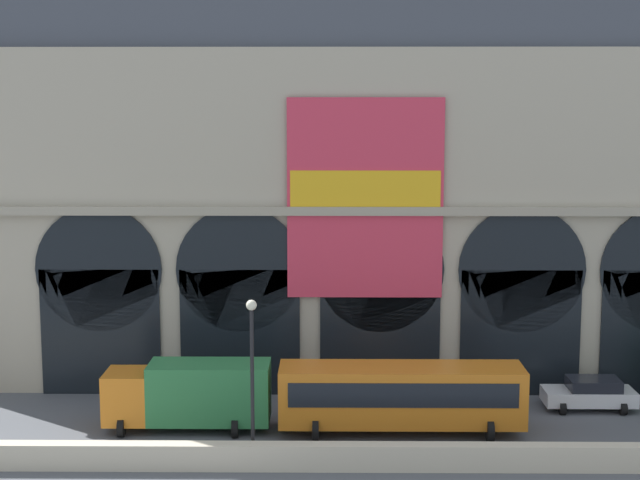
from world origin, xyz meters
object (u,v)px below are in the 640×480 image
(bus_center, at_px, (401,395))
(box_truck_midwest, at_px, (190,393))
(car_mideast, at_px, (590,393))
(street_lamp_quayside, at_px, (252,359))

(bus_center, bearing_deg, box_truck_midwest, 177.67)
(box_truck_midwest, relative_size, car_mideast, 1.70)
(street_lamp_quayside, bearing_deg, box_truck_midwest, 128.71)
(bus_center, bearing_deg, car_mideast, 19.98)
(box_truck_midwest, height_order, bus_center, box_truck_midwest)
(street_lamp_quayside, bearing_deg, car_mideast, 23.83)
(bus_center, distance_m, car_mideast, 10.13)
(box_truck_midwest, xyz_separation_m, street_lamp_quayside, (3.18, -3.97, 2.71))
(box_truck_midwest, height_order, street_lamp_quayside, street_lamp_quayside)
(box_truck_midwest, xyz_separation_m, car_mideast, (19.08, 3.05, -0.90))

